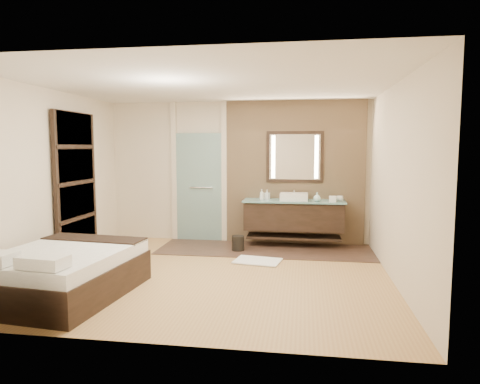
% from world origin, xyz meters
% --- Properties ---
extents(floor, '(5.00, 5.00, 0.00)m').
position_xyz_m(floor, '(0.00, 0.00, 0.00)').
color(floor, '#B0814A').
rests_on(floor, ground).
extents(tile_strip, '(3.80, 1.30, 0.01)m').
position_xyz_m(tile_strip, '(0.60, 1.60, 0.01)').
color(tile_strip, '#32231B').
rests_on(tile_strip, floor).
extents(stone_wall, '(2.60, 0.08, 2.70)m').
position_xyz_m(stone_wall, '(1.10, 2.21, 1.35)').
color(stone_wall, tan).
rests_on(stone_wall, floor).
extents(vanity, '(1.85, 0.55, 0.88)m').
position_xyz_m(vanity, '(1.10, 1.92, 0.58)').
color(vanity, black).
rests_on(vanity, stone_wall).
extents(mirror_unit, '(1.06, 0.04, 0.96)m').
position_xyz_m(mirror_unit, '(1.10, 2.16, 1.65)').
color(mirror_unit, black).
rests_on(mirror_unit, stone_wall).
extents(frosted_door, '(1.10, 0.12, 2.70)m').
position_xyz_m(frosted_door, '(-0.75, 2.20, 1.14)').
color(frosted_door, '#B6E6E4').
rests_on(frosted_door, floor).
extents(shoji_partition, '(0.06, 1.20, 2.40)m').
position_xyz_m(shoji_partition, '(-2.43, 0.60, 1.21)').
color(shoji_partition, black).
rests_on(shoji_partition, floor).
extents(bed, '(1.64, 1.97, 0.70)m').
position_xyz_m(bed, '(-1.65, -1.16, 0.29)').
color(bed, black).
rests_on(bed, floor).
extents(bath_mat, '(0.79, 0.62, 0.02)m').
position_xyz_m(bath_mat, '(0.56, 0.75, 0.02)').
color(bath_mat, white).
rests_on(bath_mat, floor).
extents(waste_bin, '(0.23, 0.23, 0.27)m').
position_xyz_m(waste_bin, '(0.14, 1.42, 0.14)').
color(waste_bin, black).
rests_on(waste_bin, floor).
extents(tissue_box, '(0.13, 0.13, 0.10)m').
position_xyz_m(tissue_box, '(1.79, 1.79, 0.92)').
color(tissue_box, white).
rests_on(tissue_box, vanity).
extents(soap_bottle_a, '(0.09, 0.09, 0.20)m').
position_xyz_m(soap_bottle_a, '(0.51, 1.85, 0.97)').
color(soap_bottle_a, white).
rests_on(soap_bottle_a, vanity).
extents(soap_bottle_b, '(0.11, 0.11, 0.19)m').
position_xyz_m(soap_bottle_b, '(0.61, 1.93, 0.96)').
color(soap_bottle_b, '#B2B2B2').
rests_on(soap_bottle_b, vanity).
extents(soap_bottle_c, '(0.15, 0.15, 0.17)m').
position_xyz_m(soap_bottle_c, '(1.51, 1.77, 0.95)').
color(soap_bottle_c, '#A8D3CD').
rests_on(soap_bottle_c, vanity).
extents(cup, '(0.14, 0.14, 0.10)m').
position_xyz_m(cup, '(1.92, 1.89, 0.91)').
color(cup, silver).
rests_on(cup, vanity).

